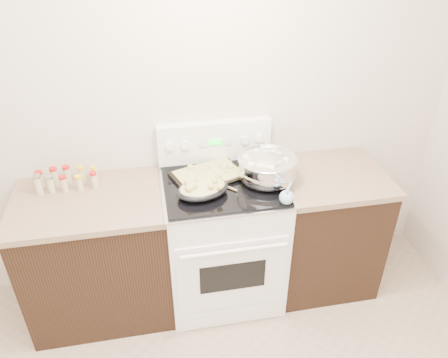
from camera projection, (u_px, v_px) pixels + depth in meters
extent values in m
cube|color=beige|center=(158.00, 105.00, 2.77)|extent=(4.00, 0.05, 2.70)
cube|color=black|center=(100.00, 258.00, 2.90)|extent=(0.90, 0.64, 0.88)
cube|color=brown|center=(88.00, 201.00, 2.65)|extent=(0.93, 0.67, 0.04)
cube|color=black|center=(322.00, 230.00, 3.15)|extent=(0.70, 0.64, 0.88)
cube|color=brown|center=(330.00, 176.00, 2.90)|extent=(0.73, 0.67, 0.04)
cube|color=white|center=(223.00, 241.00, 3.01)|extent=(0.76, 0.66, 0.92)
cube|color=white|center=(233.00, 276.00, 2.74)|extent=(0.70, 0.01, 0.55)
cube|color=black|center=(233.00, 277.00, 2.73)|extent=(0.42, 0.01, 0.22)
cylinder|color=white|center=(234.00, 251.00, 2.57)|extent=(0.65, 0.02, 0.02)
cube|color=white|center=(232.00, 316.00, 2.94)|extent=(0.70, 0.01, 0.14)
cube|color=silver|center=(223.00, 185.00, 2.76)|extent=(0.78, 0.68, 0.01)
cube|color=black|center=(223.00, 183.00, 2.76)|extent=(0.74, 0.64, 0.01)
cube|color=white|center=(214.00, 141.00, 2.92)|extent=(0.76, 0.07, 0.28)
cylinder|color=white|center=(170.00, 147.00, 2.83)|extent=(0.06, 0.02, 0.06)
cylinder|color=white|center=(185.00, 145.00, 2.84)|extent=(0.06, 0.02, 0.06)
cylinder|color=white|center=(245.00, 140.00, 2.91)|extent=(0.06, 0.02, 0.06)
cylinder|color=white|center=(260.00, 139.00, 2.92)|extent=(0.06, 0.02, 0.06)
cube|color=#19E533|center=(215.00, 142.00, 2.88)|extent=(0.09, 0.00, 0.04)
cube|color=silver|center=(203.00, 144.00, 2.87)|extent=(0.05, 0.00, 0.05)
cube|color=silver|center=(227.00, 141.00, 2.89)|extent=(0.05, 0.00, 0.05)
ellipsoid|color=silver|center=(267.00, 171.00, 2.73)|extent=(0.46, 0.46, 0.22)
cylinder|color=silver|center=(266.00, 180.00, 2.77)|extent=(0.20, 0.20, 0.01)
torus|color=silver|center=(268.00, 159.00, 2.68)|extent=(0.37, 0.37, 0.02)
cylinder|color=silver|center=(267.00, 167.00, 2.72)|extent=(0.35, 0.35, 0.12)
cylinder|color=brown|center=(267.00, 160.00, 2.69)|extent=(0.33, 0.33, 0.00)
cube|color=#F8EEB7|center=(257.00, 159.00, 2.69)|extent=(0.03, 0.03, 0.02)
cube|color=#F8EEB7|center=(277.00, 163.00, 2.65)|extent=(0.04, 0.04, 0.03)
cube|color=#F8EEB7|center=(246.00, 158.00, 2.70)|extent=(0.04, 0.04, 0.03)
cube|color=#F8EEB7|center=(280.00, 162.00, 2.66)|extent=(0.04, 0.04, 0.03)
cube|color=#F8EEB7|center=(279.00, 154.00, 2.74)|extent=(0.03, 0.03, 0.02)
cube|color=#F8EEB7|center=(271.00, 169.00, 2.59)|extent=(0.03, 0.03, 0.02)
cube|color=#F8EEB7|center=(250.00, 164.00, 2.64)|extent=(0.03, 0.03, 0.02)
cube|color=#F8EEB7|center=(260.00, 160.00, 2.69)|extent=(0.03, 0.03, 0.02)
cube|color=#F8EEB7|center=(257.00, 151.00, 2.78)|extent=(0.04, 0.04, 0.02)
cube|color=#F8EEB7|center=(251.00, 166.00, 2.63)|extent=(0.04, 0.04, 0.03)
cube|color=#F8EEB7|center=(281.00, 161.00, 2.67)|extent=(0.03, 0.03, 0.02)
cube|color=#F8EEB7|center=(286.00, 160.00, 2.68)|extent=(0.03, 0.03, 0.02)
cube|color=#F8EEB7|center=(273.00, 152.00, 2.77)|extent=(0.03, 0.03, 0.02)
cube|color=#F8EEB7|center=(271.00, 164.00, 2.64)|extent=(0.04, 0.04, 0.03)
cube|color=#F8EEB7|center=(261.00, 162.00, 2.67)|extent=(0.04, 0.04, 0.02)
cube|color=#F8EEB7|center=(261.00, 160.00, 2.69)|extent=(0.04, 0.04, 0.03)
cube|color=#F8EEB7|center=(272.00, 167.00, 2.61)|extent=(0.03, 0.03, 0.02)
cube|color=#F8EEB7|center=(267.00, 168.00, 2.61)|extent=(0.04, 0.04, 0.02)
ellipsoid|color=black|center=(203.00, 189.00, 2.61)|extent=(0.37, 0.31, 0.08)
ellipsoid|color=tan|center=(202.00, 188.00, 2.61)|extent=(0.34, 0.27, 0.06)
sphere|color=tan|center=(188.00, 183.00, 2.59)|extent=(0.05, 0.05, 0.05)
sphere|color=tan|center=(193.00, 181.00, 2.61)|extent=(0.05, 0.05, 0.05)
sphere|color=tan|center=(193.00, 186.00, 2.55)|extent=(0.05, 0.05, 0.05)
sphere|color=tan|center=(215.00, 181.00, 2.60)|extent=(0.04, 0.04, 0.04)
sphere|color=tan|center=(211.00, 186.00, 2.55)|extent=(0.04, 0.04, 0.04)
sphere|color=tan|center=(190.00, 179.00, 2.62)|extent=(0.04, 0.04, 0.04)
sphere|color=tan|center=(220.00, 187.00, 2.55)|extent=(0.04, 0.04, 0.04)
sphere|color=tan|center=(190.00, 188.00, 2.54)|extent=(0.05, 0.05, 0.05)
cube|color=black|center=(208.00, 176.00, 2.80)|extent=(0.51, 0.43, 0.02)
cube|color=tan|center=(208.00, 174.00, 2.79)|extent=(0.46, 0.38, 0.02)
sphere|color=tan|center=(207.00, 168.00, 2.84)|extent=(0.04, 0.04, 0.04)
sphere|color=tan|center=(220.00, 166.00, 2.86)|extent=(0.04, 0.04, 0.04)
sphere|color=tan|center=(231.00, 167.00, 2.84)|extent=(0.04, 0.04, 0.04)
sphere|color=tan|center=(227.00, 172.00, 2.79)|extent=(0.04, 0.04, 0.04)
sphere|color=tan|center=(190.00, 167.00, 2.84)|extent=(0.04, 0.04, 0.04)
sphere|color=tan|center=(230.00, 166.00, 2.85)|extent=(0.04, 0.04, 0.04)
sphere|color=tan|center=(224.00, 168.00, 2.83)|extent=(0.04, 0.04, 0.04)
sphere|color=tan|center=(217.00, 178.00, 2.73)|extent=(0.03, 0.03, 0.03)
sphere|color=tan|center=(229.00, 163.00, 2.90)|extent=(0.04, 0.04, 0.04)
sphere|color=tan|center=(220.00, 176.00, 2.75)|extent=(0.04, 0.04, 0.04)
cylinder|color=#9D7548|center=(221.00, 184.00, 2.72)|extent=(0.17, 0.18, 0.01)
sphere|color=#9D7548|center=(211.00, 192.00, 2.64)|extent=(0.04, 0.04, 0.04)
sphere|color=#8EBAD4|center=(287.00, 197.00, 2.55)|extent=(0.09, 0.09, 0.09)
cylinder|color=#8EBAD4|center=(291.00, 184.00, 2.63)|extent=(0.15, 0.25, 0.07)
cylinder|color=#BFB28C|center=(40.00, 181.00, 2.73)|extent=(0.05, 0.05, 0.09)
cylinder|color=#B21414|center=(38.00, 173.00, 2.70)|extent=(0.05, 0.05, 0.02)
cylinder|color=#BFB28C|center=(55.00, 178.00, 2.74)|extent=(0.04, 0.04, 0.11)
cylinder|color=#B21414|center=(53.00, 169.00, 2.71)|extent=(0.05, 0.05, 0.02)
cylinder|color=#BFB28C|center=(67.00, 176.00, 2.77)|extent=(0.04, 0.04, 0.10)
cylinder|color=#B21414|center=(66.00, 167.00, 2.73)|extent=(0.04, 0.04, 0.02)
cylinder|color=#BFB28C|center=(82.00, 176.00, 2.77)|extent=(0.04, 0.04, 0.10)
cylinder|color=gold|center=(81.00, 168.00, 2.74)|extent=(0.04, 0.04, 0.02)
cylinder|color=#BFB28C|center=(95.00, 175.00, 2.78)|extent=(0.04, 0.04, 0.09)
cylinder|color=gold|center=(93.00, 168.00, 2.75)|extent=(0.04, 0.04, 0.02)
cylinder|color=#BFB28C|center=(39.00, 186.00, 2.66)|extent=(0.05, 0.05, 0.11)
cylinder|color=#B2B2B7|center=(36.00, 177.00, 2.63)|extent=(0.05, 0.05, 0.02)
cylinder|color=#BFB28C|center=(51.00, 186.00, 2.68)|extent=(0.04, 0.04, 0.10)
cylinder|color=#B2B2B7|center=(49.00, 178.00, 2.64)|extent=(0.04, 0.04, 0.02)
cylinder|color=#BFB28C|center=(64.00, 185.00, 2.68)|extent=(0.04, 0.04, 0.09)
cylinder|color=#B21414|center=(63.00, 177.00, 2.65)|extent=(0.04, 0.04, 0.02)
cylinder|color=#BFB28C|center=(80.00, 184.00, 2.70)|extent=(0.04, 0.04, 0.09)
cylinder|color=gold|center=(78.00, 177.00, 2.67)|extent=(0.05, 0.05, 0.02)
cylinder|color=#BFB28C|center=(94.00, 181.00, 2.72)|extent=(0.04, 0.04, 0.10)
cylinder|color=#B21414|center=(93.00, 173.00, 2.69)|extent=(0.04, 0.04, 0.02)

